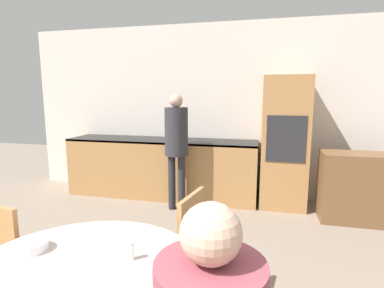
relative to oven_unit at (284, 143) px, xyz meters
The scene contains 9 objects.
wall_back 0.97m from the oven_unit, 157.66° to the left, with size 6.50×0.05×2.60m.
kitchen_counter 1.84m from the oven_unit, behind, with size 2.87×0.60×0.88m.
oven_unit is the anchor object (origin of this frame).
sideboard 1.16m from the oven_unit, 19.18° to the right, with size 1.15×0.45×0.85m.
chair_far_right 2.56m from the oven_unit, 108.88° to the right, with size 0.46×0.46×0.90m.
person_standing 1.48m from the oven_unit, 160.32° to the right, with size 0.31×0.31×1.56m.
cup 2.99m from the oven_unit, 101.88° to the right, with size 0.06×0.06×0.09m.
bowl_near 3.37m from the oven_unit, 114.47° to the right, with size 0.16×0.16×0.05m.
salt_shaker 3.15m from the oven_unit, 106.07° to the right, with size 0.03×0.03×0.09m.
Camera 1 is at (0.54, 0.06, 1.54)m, focal length 28.00 mm.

